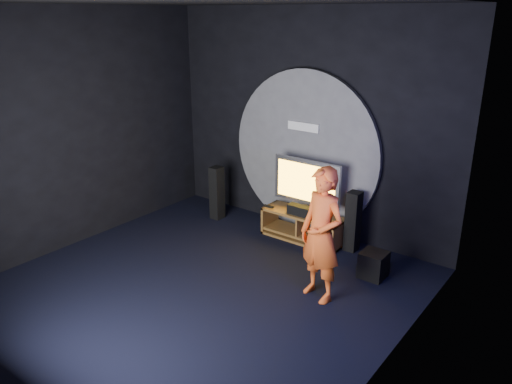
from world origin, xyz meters
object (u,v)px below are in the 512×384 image
tv (307,184)px  tower_speaker_left (217,193)px  player (321,235)px  media_console (303,228)px  subwoofer (373,265)px  tower_speaker_right (353,221)px

tv → tower_speaker_left: 1.73m
tv → player: bearing=-52.3°
media_console → subwoofer: media_console is taller
tower_speaker_left → player: size_ratio=0.54×
tv → subwoofer: (1.39, -0.50, -0.73)m
tower_speaker_right → player: bearing=-79.0°
tv → tower_speaker_right: size_ratio=1.22×
tv → subwoofer: size_ratio=3.12×
media_console → tv: bearing=96.3°
media_console → subwoofer: size_ratio=3.62×
subwoofer → player: size_ratio=0.21×
subwoofer → player: (-0.33, -0.88, 0.67)m
media_console → tower_speaker_right: 0.83m
tower_speaker_left → tv: bearing=7.5°
tv → player: player is taller
tv → tower_speaker_right: 0.90m
tower_speaker_right → subwoofer: (0.61, -0.57, -0.28)m
subwoofer → tower_speaker_left: bearing=174.7°
media_console → player: 1.80m
tower_speaker_left → subwoofer: size_ratio=2.55×
tower_speaker_left → tower_speaker_right: 2.45m
subwoofer → player: 1.15m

